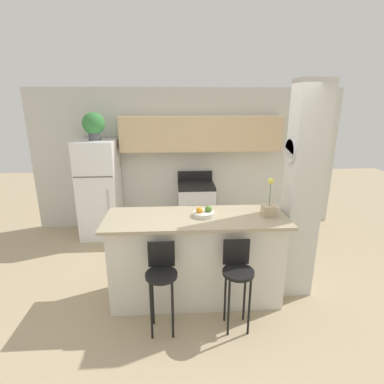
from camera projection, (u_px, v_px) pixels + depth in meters
The scene contains 11 objects.
ground_plane at pixel (196, 296), 3.71m from camera, with size 14.00×14.00×0.00m, color tan.
wall_back at pixel (192, 150), 5.43m from camera, with size 5.60×0.38×2.55m.
pillar_right at pixel (302, 194), 3.49m from camera, with size 0.38×0.32×2.55m.
counter_bar at pixel (196, 258), 3.56m from camera, with size 2.08×0.75×1.05m.
refrigerator at pixel (100, 189), 5.21m from camera, with size 0.65×0.71×1.70m.
stove_range at pixel (196, 207), 5.46m from camera, with size 0.64×0.63×1.07m.
bar_stool_left at pixel (162, 276), 3.01m from camera, with size 0.32×0.32×0.96m.
bar_stool_right at pixel (237, 273), 3.06m from camera, with size 0.32×0.32×0.96m.
potted_plant_on_fridge at pixel (94, 125), 4.89m from camera, with size 0.36×0.36×0.45m.
orchid_vase at pixel (269, 207), 3.41m from camera, with size 0.15×0.15×0.45m.
fruit_bowl at pixel (204, 213), 3.42m from camera, with size 0.24×0.24×0.12m.
Camera 1 is at (-0.24, -3.17, 2.31)m, focal length 28.00 mm.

